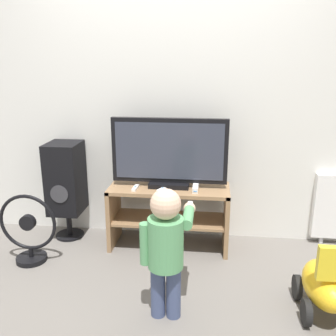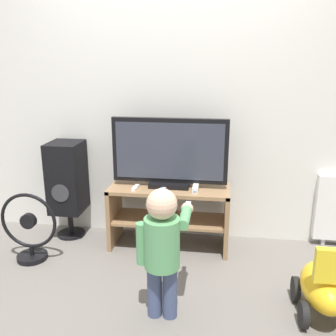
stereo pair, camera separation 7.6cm
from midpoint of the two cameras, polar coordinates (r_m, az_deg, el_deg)
name	(u,v)px [view 2 (the right image)]	position (r m, az deg, el deg)	size (l,w,h in m)	color
ground_plane	(166,256)	(3.25, 0.37, -13.30)	(16.00, 16.00, 0.00)	slate
wall_back	(174,95)	(3.33, 1.58, 11.03)	(10.00, 0.06, 2.60)	silver
tv_stand	(169,208)	(3.27, 0.87, -6.08)	(1.03, 0.41, 0.55)	#93704C
television	(170,154)	(3.14, 0.95, 2.21)	(0.98, 0.20, 0.59)	black
game_console	(196,188)	(3.12, 4.92, -3.05)	(0.04, 0.18, 0.04)	white
remote_primary	(136,188)	(3.16, -4.29, -3.00)	(0.04, 0.13, 0.03)	white
remote_secondary	(162,189)	(3.11, -0.17, -3.29)	(0.09, 0.13, 0.03)	white
child	(163,243)	(2.35, 0.12, -11.40)	(0.33, 0.49, 0.87)	#3F4C72
speaker_tower	(67,179)	(3.51, -14.52, -1.61)	(0.29, 0.33, 0.90)	black
floor_fan	(29,230)	(3.28, -19.73, -8.95)	(0.48, 0.25, 0.58)	black
ride_on_toy	(323,287)	(2.70, 23.39, -16.38)	(0.31, 0.49, 0.54)	gold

